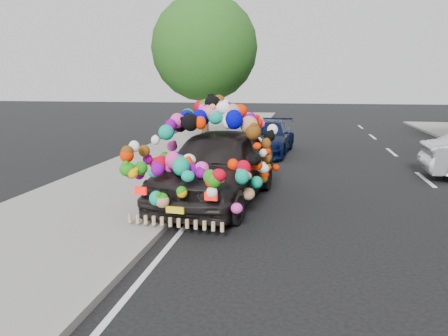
# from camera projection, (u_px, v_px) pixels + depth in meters

# --- Properties ---
(ground) EXTENTS (100.00, 100.00, 0.00)m
(ground) POSITION_uv_depth(u_px,v_px,m) (291.00, 230.00, 8.16)
(ground) COLOR black
(ground) RESTS_ON ground
(sidewalk) EXTENTS (4.00, 60.00, 0.12)m
(sidewalk) POSITION_uv_depth(u_px,v_px,m) (79.00, 214.00, 8.91)
(sidewalk) COLOR gray
(sidewalk) RESTS_ON ground
(kerb) EXTENTS (0.15, 60.00, 0.13)m
(kerb) POSITION_uv_depth(u_px,v_px,m) (171.00, 219.00, 8.56)
(kerb) COLOR gray
(kerb) RESTS_ON ground
(tree_near_sidewalk) EXTENTS (4.20, 4.20, 6.13)m
(tree_near_sidewalk) POSITION_uv_depth(u_px,v_px,m) (205.00, 48.00, 17.22)
(tree_near_sidewalk) COLOR #332114
(tree_near_sidewalk) RESTS_ON ground
(plush_art_car) EXTENTS (2.90, 5.34, 2.32)m
(plush_art_car) POSITION_uv_depth(u_px,v_px,m) (217.00, 150.00, 9.93)
(plush_art_car) COLOR black
(plush_art_car) RESTS_ON ground
(navy_sedan) EXTENTS (2.13, 4.48, 1.26)m
(navy_sedan) POSITION_uv_depth(u_px,v_px,m) (267.00, 137.00, 16.75)
(navy_sedan) COLOR black
(navy_sedan) RESTS_ON ground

